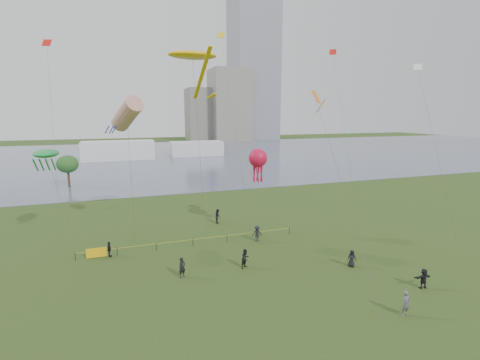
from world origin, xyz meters
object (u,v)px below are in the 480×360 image
object	(u,v)px
kite_flyer	(406,303)
kite_stingray	(193,56)
fence	(136,248)
kite_octopus	(258,159)

from	to	relation	value
kite_flyer	kite_stingray	xyz separation A→B (m)	(-11.32, 19.56, 19.53)
fence	kite_flyer	bearing A→B (deg)	-45.69
kite_flyer	kite_octopus	distance (m)	22.34
fence	kite_octopus	world-z (taller)	kite_octopus
fence	kite_flyer	xyz separation A→B (m)	(18.13, -18.58, 0.42)
kite_octopus	kite_stingray	bearing A→B (deg)	-162.67
fence	kite_stingray	world-z (taller)	kite_stingray
kite_stingray	kite_octopus	distance (m)	13.69
kite_flyer	kite_octopus	xyz separation A→B (m)	(-3.53, 20.43, 8.31)
kite_flyer	kite_stingray	world-z (taller)	kite_stingray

